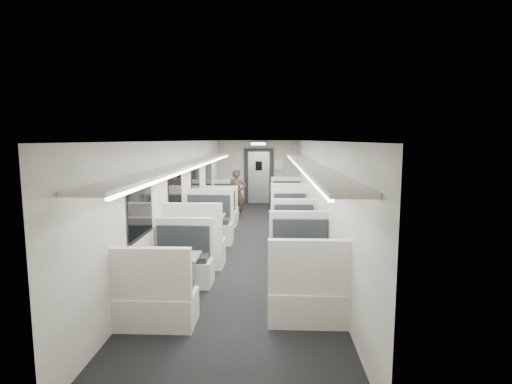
# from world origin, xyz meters

# --- Properties ---
(room) EXTENTS (3.24, 12.24, 2.64)m
(room) POSITION_xyz_m (0.00, 0.00, 1.20)
(room) COLOR black
(room) RESTS_ON ground
(booth_left_a) EXTENTS (1.00, 2.02, 1.08)m
(booth_left_a) POSITION_xyz_m (-1.00, 3.33, 0.36)
(booth_left_a) COLOR white
(booth_left_a) RESTS_ON room
(booth_left_b) EXTENTS (1.03, 2.08, 1.11)m
(booth_left_b) POSITION_xyz_m (-1.00, 1.23, 0.37)
(booth_left_b) COLOR white
(booth_left_b) RESTS_ON room
(booth_left_c) EXTENTS (1.16, 2.36, 1.26)m
(booth_left_c) POSITION_xyz_m (-1.00, -0.77, 0.42)
(booth_left_c) COLOR white
(booth_left_c) RESTS_ON room
(booth_left_d) EXTENTS (1.02, 2.06, 1.10)m
(booth_left_d) POSITION_xyz_m (-1.00, -3.39, 0.37)
(booth_left_d) COLOR white
(booth_left_d) RESTS_ON room
(booth_right_a) EXTENTS (1.06, 2.15, 1.15)m
(booth_right_a) POSITION_xyz_m (1.00, 3.59, 0.39)
(booth_right_a) COLOR white
(booth_right_a) RESTS_ON room
(booth_right_b) EXTENTS (0.98, 1.99, 1.06)m
(booth_right_b) POSITION_xyz_m (1.00, 1.04, 0.36)
(booth_right_b) COLOR white
(booth_right_b) RESTS_ON room
(booth_right_c) EXTENTS (1.00, 2.02, 1.08)m
(booth_right_c) POSITION_xyz_m (1.00, -0.96, 0.36)
(booth_right_c) COLOR white
(booth_right_c) RESTS_ON room
(booth_right_d) EXTENTS (1.08, 2.20, 1.17)m
(booth_right_d) POSITION_xyz_m (1.00, -3.13, 0.39)
(booth_right_d) COLOR white
(booth_right_d) RESTS_ON room
(passenger) EXTENTS (0.60, 0.42, 1.55)m
(passenger) POSITION_xyz_m (-0.58, 3.01, 0.78)
(passenger) COLOR black
(passenger) RESTS_ON room
(window_a) EXTENTS (0.02, 1.18, 0.84)m
(window_a) POSITION_xyz_m (-1.49, 3.40, 1.35)
(window_a) COLOR black
(window_a) RESTS_ON room
(window_b) EXTENTS (0.02, 1.18, 0.84)m
(window_b) POSITION_xyz_m (-1.49, 1.20, 1.35)
(window_b) COLOR black
(window_b) RESTS_ON room
(window_c) EXTENTS (0.02, 1.18, 0.84)m
(window_c) POSITION_xyz_m (-1.49, -1.00, 1.35)
(window_c) COLOR black
(window_c) RESTS_ON room
(window_d) EXTENTS (0.02, 1.18, 0.84)m
(window_d) POSITION_xyz_m (-1.49, -3.20, 1.35)
(window_d) COLOR black
(window_d) RESTS_ON room
(luggage_rack_left) EXTENTS (0.46, 10.40, 0.09)m
(luggage_rack_left) POSITION_xyz_m (-1.24, -0.30, 1.92)
(luggage_rack_left) COLOR white
(luggage_rack_left) RESTS_ON room
(luggage_rack_right) EXTENTS (0.46, 10.40, 0.09)m
(luggage_rack_right) POSITION_xyz_m (1.24, -0.30, 1.92)
(luggage_rack_right) COLOR white
(luggage_rack_right) RESTS_ON room
(vestibule_door) EXTENTS (1.10, 0.13, 2.10)m
(vestibule_door) POSITION_xyz_m (0.00, 5.93, 1.04)
(vestibule_door) COLOR black
(vestibule_door) RESTS_ON room
(exit_sign) EXTENTS (0.62, 0.12, 0.16)m
(exit_sign) POSITION_xyz_m (0.00, 5.44, 2.28)
(exit_sign) COLOR black
(exit_sign) RESTS_ON room
(wall_notice) EXTENTS (0.32, 0.02, 0.40)m
(wall_notice) POSITION_xyz_m (0.75, 5.92, 1.50)
(wall_notice) COLOR silver
(wall_notice) RESTS_ON room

